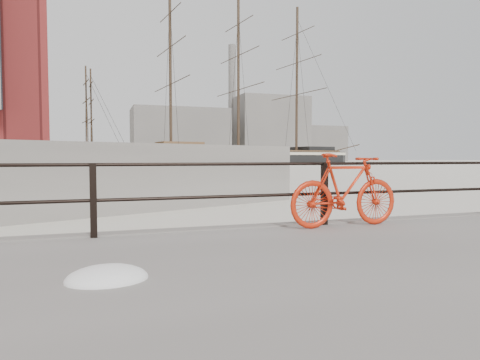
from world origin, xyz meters
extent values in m
imported|color=red|center=(-3.30, -0.44, 0.92)|extent=(1.90, 0.36, 1.14)
ellipsoid|color=white|center=(-6.88, -2.29, 0.48)|extent=(0.72, 0.57, 0.26)
cube|color=gray|center=(20.00, 140.00, 9.00)|extent=(32.00, 18.00, 18.00)
cube|color=gray|center=(55.00, 145.00, 12.00)|extent=(26.00, 20.00, 24.00)
cube|color=gray|center=(78.00, 150.00, 7.00)|extent=(20.00, 16.00, 14.00)
cylinder|color=gray|center=(42.00, 150.00, 22.00)|extent=(2.80, 2.80, 44.00)
camera|label=1|loc=(-6.94, -6.19, 1.42)|focal=32.00mm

